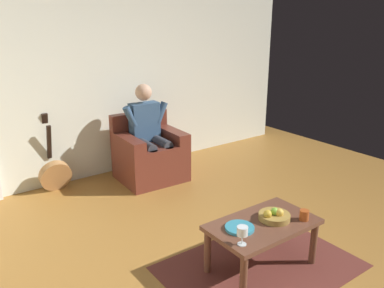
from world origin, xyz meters
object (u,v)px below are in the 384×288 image
(armchair, at_px, (149,155))
(guitar, at_px, (55,173))
(decorative_dish, at_px, (240,228))
(fruit_bowl, at_px, (274,216))
(person_seated, at_px, (149,130))
(candle_jar, at_px, (304,215))
(coffee_table, at_px, (263,230))
(wine_glass_near, at_px, (242,232))

(armchair, relative_size, guitar, 0.89)
(armchair, height_order, decorative_dish, armchair)
(armchair, distance_m, decorative_dish, 2.30)
(fruit_bowl, xyz_separation_m, decorative_dish, (0.35, -0.05, -0.02))
(person_seated, distance_m, candle_jar, 2.45)
(coffee_table, relative_size, guitar, 0.97)
(wine_glass_near, distance_m, fruit_bowl, 0.50)
(armchair, height_order, candle_jar, armchair)
(coffee_table, relative_size, fruit_bowl, 3.48)
(decorative_dish, bearing_deg, wine_glass_near, 51.42)
(coffee_table, relative_size, decorative_dish, 3.90)
(wine_glass_near, bearing_deg, armchair, -104.24)
(guitar, xyz_separation_m, wine_glass_near, (-0.53, 2.78, 0.32))
(fruit_bowl, bearing_deg, candle_jar, 142.27)
(decorative_dish, distance_m, candle_jar, 0.58)
(coffee_table, xyz_separation_m, wine_glass_near, (0.37, 0.14, 0.17))
(candle_jar, bearing_deg, wine_glass_near, -2.73)
(coffee_table, bearing_deg, person_seated, -96.10)
(person_seated, distance_m, guitar, 1.28)
(armchair, distance_m, coffee_table, 2.30)
(candle_jar, bearing_deg, coffee_table, -28.97)
(armchair, xyz_separation_m, coffee_table, (0.24, 2.28, 0.04))
(guitar, distance_m, fruit_bowl, 2.86)
(armchair, xyz_separation_m, decorative_dish, (0.47, 2.25, 0.12))
(fruit_bowl, bearing_deg, armchair, -93.23)
(wine_glass_near, bearing_deg, fruit_bowl, -166.05)
(guitar, relative_size, candle_jar, 10.78)
(candle_jar, bearing_deg, armchair, -88.42)
(fruit_bowl, bearing_deg, wine_glass_near, 13.95)
(armchair, xyz_separation_m, fruit_bowl, (0.13, 2.30, 0.15))
(guitar, bearing_deg, fruit_bowl, 110.77)
(guitar, relative_size, decorative_dish, 4.03)
(guitar, distance_m, wine_glass_near, 2.85)
(person_seated, xyz_separation_m, guitar, (1.14, -0.38, -0.45))
(guitar, height_order, candle_jar, guitar)
(decorative_dish, bearing_deg, person_seated, -102.00)
(armchair, distance_m, candle_jar, 2.46)
(wine_glass_near, bearing_deg, guitar, -79.31)
(coffee_table, distance_m, decorative_dish, 0.25)
(guitar, xyz_separation_m, candle_jar, (-1.21, 2.82, 0.25))
(person_seated, height_order, guitar, person_seated)
(decorative_dish, relative_size, candle_jar, 2.68)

